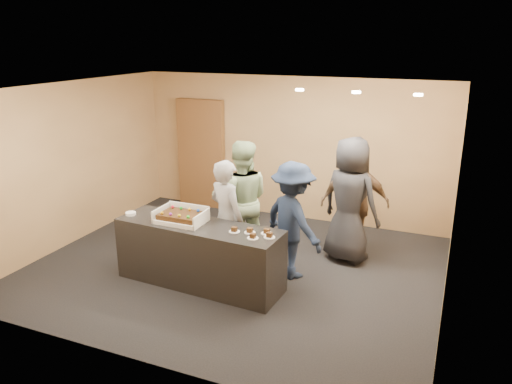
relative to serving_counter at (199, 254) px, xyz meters
The scene contains 17 objects.
room 1.15m from the serving_counter, 70.17° to the left, with size 6.04×6.00×2.70m.
serving_counter is the anchor object (origin of this frame).
storage_cabinet 3.55m from the serving_counter, 118.05° to the left, with size 1.00×0.15×2.20m, color brown.
cake_box 0.57m from the serving_counter, behind, with size 0.67×0.47×0.20m.
sheet_cake 0.61m from the serving_counter, behind, with size 0.58×0.40×0.11m.
plate_stack 1.20m from the serving_counter, behind, with size 0.15×0.15×0.04m, color white.
slice_a 0.74m from the serving_counter, ahead, with size 0.15×0.15×0.07m.
slice_b 0.91m from the serving_counter, ahead, with size 0.15×0.15×0.07m.
slice_c 1.02m from the serving_counter, 10.01° to the right, with size 0.15×0.15×0.07m.
slice_d 1.10m from the serving_counter, ahead, with size 0.15×0.15×0.07m.
slice_e 1.17m from the serving_counter, ahead, with size 0.15×0.15×0.07m.
person_server_grey 0.65m from the serving_counter, 64.56° to the left, with size 0.64×0.42×1.74m, color gray.
person_sage_man 1.19m from the serving_counter, 81.07° to the left, with size 0.92×0.72×1.89m, color #94AC80.
person_navy_man 1.41m from the serving_counter, 34.14° to the left, with size 1.11×0.64×1.72m, color #192540.
person_brown_extra 2.55m from the serving_counter, 44.21° to the left, with size 1.06×0.44×1.80m, color brown.
person_dark_suit 2.45m from the serving_counter, 43.10° to the left, with size 0.96×0.63×1.97m, color #232327.
ceiling_spotlights 3.11m from the serving_counter, 32.36° to the left, with size 1.72×0.12×0.03m.
Camera 1 is at (2.99, -6.29, 3.40)m, focal length 35.00 mm.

